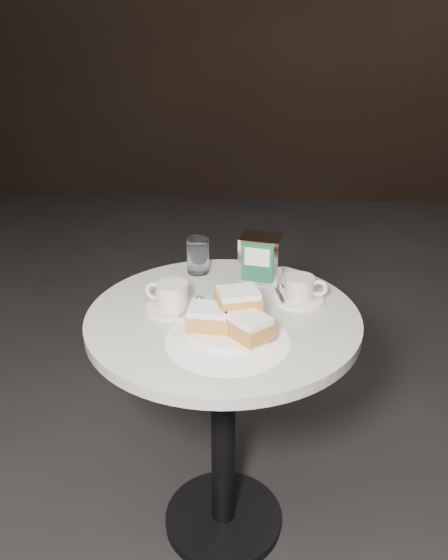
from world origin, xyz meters
The scene contains 9 objects.
ground centered at (0.00, 0.00, 0.00)m, with size 7.00×7.00×0.00m, color black.
cafe_table centered at (0.00, 0.00, 0.55)m, with size 0.70×0.70×0.74m.
sugar_spill centered at (0.02, -0.13, 0.75)m, with size 0.29×0.29×0.00m, color white.
beignet_plate centered at (0.03, -0.09, 0.78)m, with size 0.26×0.26×0.10m.
coffee_cup_left centered at (-0.13, 0.01, 0.78)m, with size 0.17×0.17×0.07m.
coffee_cup_right centered at (0.19, 0.09, 0.77)m, with size 0.14×0.14×0.07m.
water_glass_left centered at (-0.10, 0.25, 0.80)m, with size 0.07×0.07×0.11m.
water_glass_right centered at (0.07, 0.22, 0.80)m, with size 0.09×0.09×0.11m.
napkin_dispenser centered at (0.08, 0.21, 0.81)m, with size 0.13×0.11×0.13m.
Camera 1 is at (0.14, -1.21, 1.42)m, focal length 35.00 mm.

